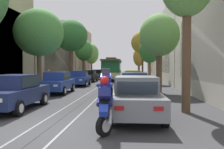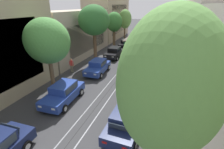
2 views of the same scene
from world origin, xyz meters
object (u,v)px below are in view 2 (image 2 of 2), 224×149
(parked_car_blue_second_left, at_px, (63,93))
(parked_car_blue_mid_left, at_px, (98,67))
(street_tree_kerb_right_second, at_px, (166,58))
(street_tree_kerb_right_mid, at_px, (170,40))
(parked_car_white_far_left, at_px, (139,33))
(parked_car_navy_second_right, at_px, (126,120))
(street_tree_kerb_left_far, at_px, (125,19))
(parked_car_yellow_fourth_right, at_px, (151,60))
(street_tree_kerb_left_second, at_px, (47,41))
(parked_car_black_fourth_left, at_px, (114,52))
(parked_car_black_fifth_left, at_px, (126,44))
(street_tree_kerb_left_mid, at_px, (94,21))
(pedestrian_on_left_pavement, at_px, (71,64))
(street_tree_kerb_left_fourth, at_px, (114,23))
(parked_car_green_mid_right, at_px, (143,79))
(parked_car_beige_sixth_left, at_px, (134,37))
(street_tree_kerb_right_far, at_px, (170,23))
(street_tree_kerb_right_fourth, at_px, (171,17))
(street_tree_kerb_right_near, at_px, (168,89))
(cable_car_trolley, at_px, (137,44))

(parked_car_blue_second_left, distance_m, parked_car_blue_mid_left, 6.66)
(street_tree_kerb_right_second, bearing_deg, street_tree_kerb_right_mid, 89.41)
(parked_car_white_far_left, distance_m, parked_car_navy_second_right, 35.39)
(street_tree_kerb_right_mid, bearing_deg, street_tree_kerb_left_far, 119.74)
(parked_car_blue_mid_left, xyz_separation_m, parked_car_yellow_fourth_right, (5.60, 4.72, 0.00))
(street_tree_kerb_left_second, relative_size, street_tree_kerb_left_far, 1.00)
(parked_car_black_fourth_left, bearing_deg, parked_car_black_fifth_left, 88.76)
(parked_car_black_fourth_left, relative_size, street_tree_kerb_right_second, 0.74)
(parked_car_black_fifth_left, distance_m, street_tree_kerb_left_mid, 11.32)
(street_tree_kerb_right_mid, xyz_separation_m, pedestrian_on_left_pavement, (-10.63, -3.78, -2.87))
(street_tree_kerb_left_fourth, bearing_deg, street_tree_kerb_left_mid, -87.45)
(street_tree_kerb_left_mid, distance_m, street_tree_kerb_right_mid, 9.41)
(parked_car_green_mid_right, xyz_separation_m, street_tree_kerb_right_second, (1.90, -4.12, 3.50))
(parked_car_green_mid_right, xyz_separation_m, street_tree_kerb_left_far, (-7.79, 21.85, 3.79))
(street_tree_kerb_left_fourth, bearing_deg, parked_car_black_fifth_left, 24.34)
(parked_car_navy_second_right, height_order, street_tree_kerb_left_fourth, street_tree_kerb_left_fourth)
(parked_car_black_fifth_left, xyz_separation_m, street_tree_kerb_left_mid, (-1.62, -10.10, 4.85))
(street_tree_kerb_left_second, bearing_deg, street_tree_kerb_left_far, 90.53)
(parked_car_beige_sixth_left, bearing_deg, street_tree_kerb_left_far, 179.25)
(street_tree_kerb_left_second, height_order, street_tree_kerb_left_mid, street_tree_kerb_left_mid)
(parked_car_navy_second_right, relative_size, pedestrian_on_left_pavement, 2.60)
(parked_car_blue_second_left, xyz_separation_m, street_tree_kerb_right_second, (7.62, 0.86, 3.50))
(parked_car_green_mid_right, relative_size, street_tree_kerb_right_far, 0.75)
(street_tree_kerb_right_fourth, bearing_deg, parked_car_green_mid_right, -97.20)
(street_tree_kerb_right_near, relative_size, street_tree_kerb_right_mid, 1.42)
(street_tree_kerb_left_far, xyz_separation_m, street_tree_kerb_right_far, (9.32, 0.62, -0.65))
(parked_car_white_far_left, height_order, cable_car_trolley, cable_car_trolley)
(parked_car_yellow_fourth_right, bearing_deg, parked_car_beige_sixth_left, 109.91)
(parked_car_black_fifth_left, height_order, street_tree_kerb_right_fourth, street_tree_kerb_right_fourth)
(street_tree_kerb_left_far, relative_size, street_tree_kerb_right_second, 1.11)
(street_tree_kerb_left_mid, relative_size, street_tree_kerb_left_fourth, 1.18)
(street_tree_kerb_left_mid, bearing_deg, pedestrian_on_left_pavement, -110.25)
(street_tree_kerb_right_mid, relative_size, street_tree_kerb_right_far, 0.91)
(parked_car_green_mid_right, distance_m, street_tree_kerb_left_fourth, 16.33)
(pedestrian_on_left_pavement, bearing_deg, parked_car_beige_sixth_left, 81.62)
(parked_car_blue_mid_left, distance_m, street_tree_kerb_right_second, 10.08)
(street_tree_kerb_right_near, height_order, street_tree_kerb_right_second, street_tree_kerb_right_near)
(street_tree_kerb_left_mid, bearing_deg, parked_car_blue_second_left, -81.08)
(street_tree_kerb_right_near, distance_m, street_tree_kerb_right_far, 33.90)
(parked_car_white_far_left, height_order, street_tree_kerb_right_mid, street_tree_kerb_right_mid)
(street_tree_kerb_left_far, height_order, street_tree_kerb_right_mid, street_tree_kerb_left_far)
(street_tree_kerb_right_mid, height_order, street_tree_kerb_right_fourth, street_tree_kerb_right_fourth)
(parked_car_beige_sixth_left, distance_m, pedestrian_on_left_pavement, 21.09)
(parked_car_blue_mid_left, bearing_deg, parked_car_black_fourth_left, 91.62)
(parked_car_blue_mid_left, distance_m, cable_car_trolley, 9.79)
(parked_car_black_fifth_left, bearing_deg, parked_car_blue_mid_left, -89.80)
(street_tree_kerb_left_mid, xyz_separation_m, cable_car_trolley, (4.39, 6.31, -3.99))
(parked_car_blue_second_left, height_order, cable_car_trolley, cable_car_trolley)
(street_tree_kerb_right_mid, height_order, pedestrian_on_left_pavement, street_tree_kerb_right_mid)
(street_tree_kerb_left_far, xyz_separation_m, pedestrian_on_left_pavement, (-0.85, -20.90, -3.64))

